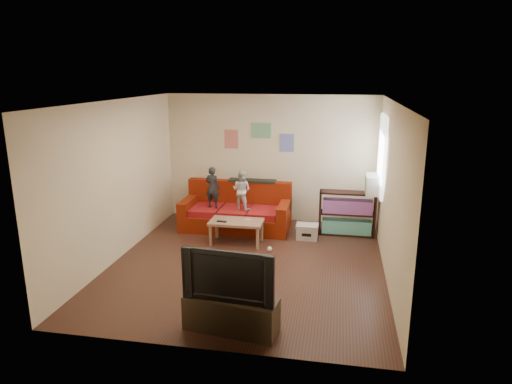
% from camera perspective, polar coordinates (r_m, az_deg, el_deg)
% --- Properties ---
extents(room_shell, '(4.52, 5.02, 2.72)m').
position_cam_1_polar(room_shell, '(7.36, -1.13, 0.71)').
color(room_shell, '#48291E').
rests_on(room_shell, ground).
extents(sofa, '(2.20, 1.01, 0.97)m').
position_cam_1_polar(sofa, '(9.44, -2.44, -2.59)').
color(sofa, maroon).
rests_on(sofa, ground).
extents(child_a, '(0.34, 0.25, 0.85)m').
position_cam_1_polar(child_a, '(9.24, -5.45, 0.57)').
color(child_a, black).
rests_on(child_a, sofa).
extents(child_b, '(0.45, 0.39, 0.80)m').
position_cam_1_polar(child_b, '(9.10, -1.81, 0.26)').
color(child_b, silver).
rests_on(child_b, sofa).
extents(coffee_table, '(0.99, 0.54, 0.44)m').
position_cam_1_polar(coffee_table, '(8.57, -2.48, -4.01)').
color(coffee_table, '#A4785B').
rests_on(coffee_table, ground).
extents(remote, '(0.19, 0.06, 0.02)m').
position_cam_1_polar(remote, '(8.50, -4.31, -3.69)').
color(remote, black).
rests_on(remote, coffee_table).
extents(game_controller, '(0.13, 0.04, 0.03)m').
position_cam_1_polar(game_controller, '(8.55, -1.10, -3.50)').
color(game_controller, silver).
rests_on(game_controller, coffee_table).
extents(bookshelf, '(1.09, 0.33, 0.88)m').
position_cam_1_polar(bookshelf, '(9.21, 11.30, -2.90)').
color(bookshelf, black).
rests_on(bookshelf, ground).
extents(window, '(0.04, 1.08, 1.48)m').
position_cam_1_polar(window, '(8.81, 15.44, 4.43)').
color(window, white).
rests_on(window, room_shell).
extents(ac_unit, '(0.28, 0.55, 0.35)m').
position_cam_1_polar(ac_unit, '(8.91, 14.43, 0.93)').
color(ac_unit, '#B7B2A3').
rests_on(ac_unit, window).
extents(artwork_left, '(0.30, 0.01, 0.40)m').
position_cam_1_polar(artwork_left, '(9.85, -3.11, 6.63)').
color(artwork_left, '#D87266').
rests_on(artwork_left, room_shell).
extents(artwork_center, '(0.42, 0.01, 0.32)m').
position_cam_1_polar(artwork_center, '(9.69, 0.65, 7.71)').
color(artwork_center, '#72B27F').
rests_on(artwork_center, room_shell).
extents(artwork_right, '(0.30, 0.01, 0.38)m').
position_cam_1_polar(artwork_right, '(9.65, 3.88, 6.15)').
color(artwork_right, '#727FCC').
rests_on(artwork_right, room_shell).
extents(file_box, '(0.42, 0.32, 0.29)m').
position_cam_1_polar(file_box, '(8.92, 6.41, -4.93)').
color(file_box, beige).
rests_on(file_box, ground).
extents(tv_stand, '(1.22, 0.55, 0.44)m').
position_cam_1_polar(tv_stand, '(5.88, -3.13, -14.98)').
color(tv_stand, '#3C3021').
rests_on(tv_stand, ground).
extents(television, '(1.16, 0.25, 0.66)m').
position_cam_1_polar(television, '(5.63, -3.21, -10.10)').
color(television, black).
rests_on(television, tv_stand).
extents(tissue, '(0.10, 0.10, 0.09)m').
position_cam_1_polar(tissue, '(8.29, 1.70, -7.13)').
color(tissue, white).
rests_on(tissue, ground).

